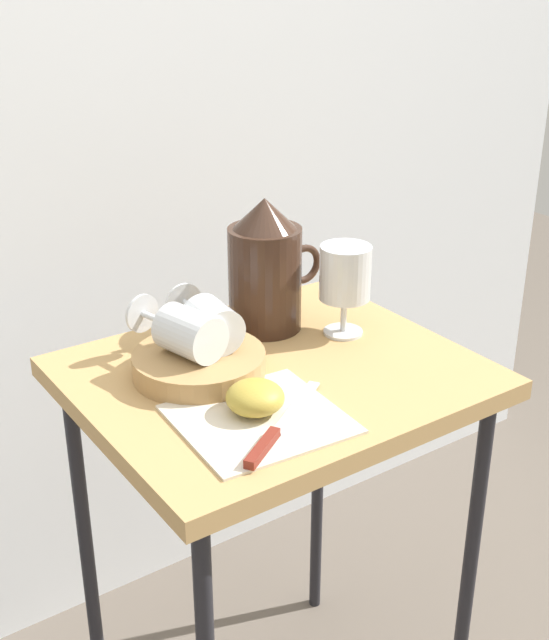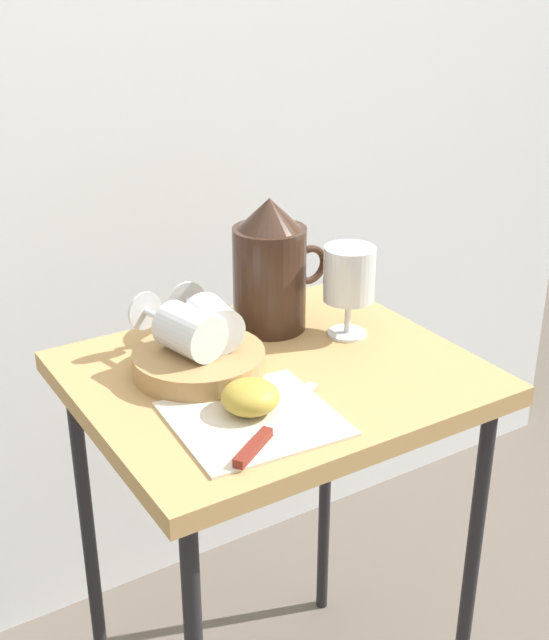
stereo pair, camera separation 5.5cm
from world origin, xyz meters
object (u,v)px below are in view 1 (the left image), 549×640
(wine_glass_tipped_near, at_px, (188,332))
(knife, at_px, (274,433))
(apple_half_left, at_px, (255,397))
(basket_tray, at_px, (199,364))
(table, at_px, (274,412))
(wine_glass_tipped_far, at_px, (211,323))
(wine_glass_upright, at_px, (345,277))
(pitcher, at_px, (265,276))

(wine_glass_tipped_near, height_order, knife, wine_glass_tipped_near)
(apple_half_left, bearing_deg, basket_tray, 91.79)
(table, xyz_separation_m, apple_half_left, (-0.10, -0.09, 0.10))
(wine_glass_tipped_near, distance_m, knife, 0.22)
(apple_half_left, bearing_deg, wine_glass_tipped_far, 81.26)
(wine_glass_upright, bearing_deg, basket_tray, 178.07)
(wine_glass_tipped_near, bearing_deg, apple_half_left, -82.83)
(wine_glass_upright, height_order, knife, wine_glass_upright)
(pitcher, xyz_separation_m, apple_half_left, (-0.17, -0.23, -0.06))
(basket_tray, distance_m, wine_glass_upright, 0.28)
(pitcher, xyz_separation_m, wine_glass_tipped_far, (-0.15, -0.07, -0.02))
(table, relative_size, knife, 3.63)
(table, bearing_deg, wine_glass_tipped_far, 140.32)
(wine_glass_upright, distance_m, wine_glass_tipped_near, 0.28)
(wine_glass_tipped_far, bearing_deg, table, -39.68)
(wine_glass_tipped_far, relative_size, knife, 0.71)
(wine_glass_upright, xyz_separation_m, apple_half_left, (-0.26, -0.13, -0.07))
(basket_tray, relative_size, wine_glass_tipped_near, 1.20)
(basket_tray, relative_size, pitcher, 0.89)
(wine_glass_tipped_near, bearing_deg, knife, -88.81)
(apple_half_left, bearing_deg, knife, -102.14)
(knife, bearing_deg, wine_glass_tipped_near, 91.19)
(basket_tray, height_order, apple_half_left, apple_half_left)
(pitcher, distance_m, wine_glass_tipped_far, 0.16)
(wine_glass_tipped_far, bearing_deg, basket_tray, -157.95)
(pitcher, relative_size, wine_glass_tipped_near, 1.34)
(wine_glass_upright, xyz_separation_m, wine_glass_tipped_near, (-0.28, 0.01, -0.03))
(basket_tray, height_order, knife, basket_tray)
(pitcher, distance_m, wine_glass_upright, 0.13)
(table, relative_size, wine_glass_tipped_far, 5.08)
(table, bearing_deg, wine_glass_tipped_near, 155.04)
(apple_half_left, height_order, knife, apple_half_left)
(wine_glass_tipped_near, relative_size, wine_glass_tipped_far, 1.12)
(pitcher, height_order, wine_glass_tipped_far, pitcher)
(basket_tray, height_order, wine_glass_tipped_near, wine_glass_tipped_near)
(basket_tray, xyz_separation_m, wine_glass_tipped_far, (0.03, 0.01, 0.05))
(wine_glass_tipped_far, height_order, apple_half_left, wine_glass_tipped_far)
(basket_tray, xyz_separation_m, apple_half_left, (0.00, -0.14, 0.01))
(wine_glass_tipped_near, distance_m, wine_glass_tipped_far, 0.04)
(basket_tray, relative_size, wine_glass_tipped_far, 1.34)
(wine_glass_tipped_far, bearing_deg, wine_glass_tipped_near, -170.88)
(pitcher, relative_size, apple_half_left, 2.76)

